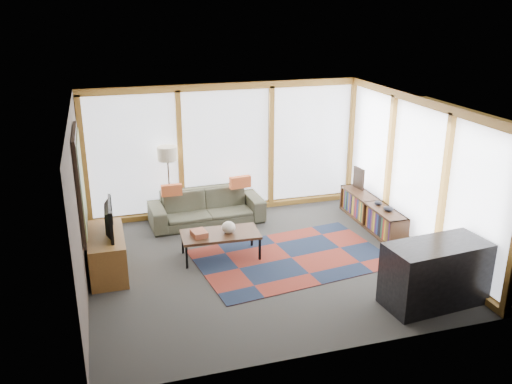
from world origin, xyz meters
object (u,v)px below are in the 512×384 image
object	(u,v)px
bookshelf	(372,214)
tv_console	(107,253)
sofa	(207,207)
bar_counter	(435,274)
coffee_table	(221,245)
floor_lamp	(169,185)
television	(105,219)

from	to	relation	value
bookshelf	tv_console	size ratio (longest dim) A/B	1.56
sofa	bookshelf	size ratio (longest dim) A/B	1.06
bar_counter	bookshelf	bearing A→B (deg)	74.87
sofa	coffee_table	size ratio (longest dim) A/B	1.68
floor_lamp	bookshelf	bearing A→B (deg)	-19.78
sofa	bookshelf	bearing A→B (deg)	-22.23
bookshelf	television	xyz separation A→B (m)	(-4.84, -0.49, 0.65)
floor_lamp	bar_counter	world-z (taller)	floor_lamp
bookshelf	tv_console	xyz separation A→B (m)	(-4.86, -0.49, 0.07)
tv_console	television	size ratio (longest dim) A/B	1.48
coffee_table	sofa	bearing A→B (deg)	87.12
floor_lamp	coffee_table	xyz separation A→B (m)	(0.59, -1.76, -0.54)
floor_lamp	television	world-z (taller)	floor_lamp
tv_console	floor_lamp	bearing A→B (deg)	55.42
sofa	floor_lamp	distance (m)	0.83
coffee_table	tv_console	world-z (taller)	tv_console
sofa	floor_lamp	bearing A→B (deg)	157.33
tv_console	television	xyz separation A→B (m)	(0.01, -0.00, 0.58)
sofa	bar_counter	distance (m)	4.54
bar_counter	floor_lamp	bearing A→B (deg)	122.68
floor_lamp	bookshelf	distance (m)	3.88
floor_lamp	bookshelf	size ratio (longest dim) A/B	0.74
television	bar_counter	xyz separation A→B (m)	(4.37, -2.25, -0.45)
coffee_table	bookshelf	distance (m)	3.07
coffee_table	television	size ratio (longest dim) A/B	1.46
bookshelf	television	size ratio (longest dim) A/B	2.31
bar_counter	tv_console	bearing A→B (deg)	147.62
sofa	coffee_table	world-z (taller)	sofa
floor_lamp	television	bearing A→B (deg)	-124.24
coffee_table	tv_console	size ratio (longest dim) A/B	0.98
bar_counter	television	bearing A→B (deg)	147.57
floor_lamp	coffee_table	world-z (taller)	floor_lamp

